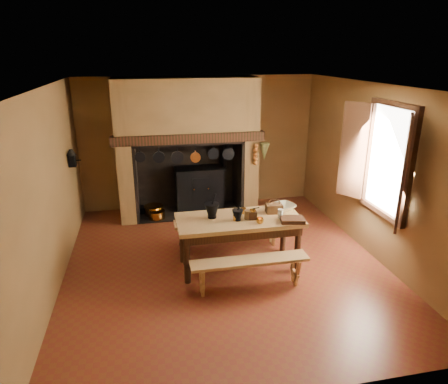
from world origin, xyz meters
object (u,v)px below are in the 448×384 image
Objects in this scene: work_table at (239,226)px; wicker_basket at (274,208)px; iron_range at (200,188)px; bench_front at (250,267)px; coffee_grinder at (253,215)px; mixing_bowl at (284,207)px.

work_table is 0.64m from wicker_basket.
iron_range is at bearing 95.38° from work_table.
work_table is at bearing -164.43° from wicker_basket.
bench_front is (0.00, -0.67, -0.34)m from work_table.
coffee_grinder is (0.44, -2.66, 0.42)m from iron_range.
bench_front is 1.29m from mixing_bowl.
mixing_bowl is (0.60, 0.28, -0.03)m from coffee_grinder.
coffee_grinder is 0.66m from mixing_bowl.
coffee_grinder is at bearing -80.65° from iron_range.
mixing_bowl is 0.22m from wicker_basket.
mixing_bowl is at bearing 30.94° from wicker_basket.
bench_front is 8.96× the size of coffee_grinder.
mixing_bowl is at bearing 47.66° from bench_front.
wicker_basket is at bearing 10.38° from work_table.
iron_range is 2.63m from mixing_bowl.
iron_range is at bearing 107.21° from coffee_grinder.
bench_front is at bearing -85.72° from iron_range.
coffee_grinder is (0.19, 0.60, 0.55)m from bench_front.
wicker_basket is at bearing 31.94° from coffee_grinder.
coffee_grinder is 0.53× the size of mixing_bowl.
wicker_basket is (0.60, 0.11, 0.21)m from work_table.
work_table is 0.29m from coffee_grinder.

